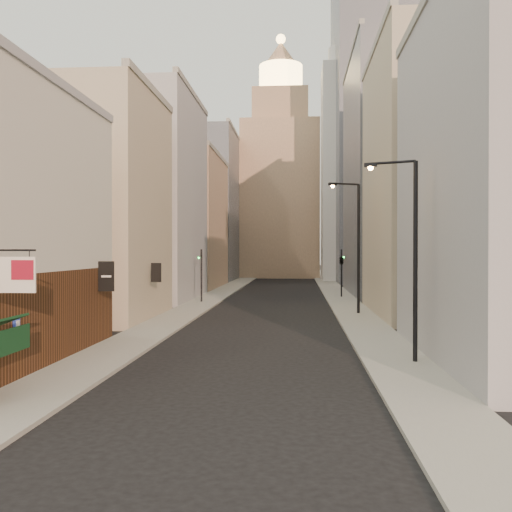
% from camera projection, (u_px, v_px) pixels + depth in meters
% --- Properties ---
extents(ground, '(360.00, 360.00, 0.00)m').
position_uv_depth(ground, '(206.00, 451.00, 13.90)').
color(ground, black).
rests_on(ground, ground).
extents(sidewalk_left, '(3.00, 140.00, 0.15)m').
position_uv_depth(sidewalk_left, '(226.00, 290.00, 69.23)').
color(sidewalk_left, gray).
rests_on(sidewalk_left, ground).
extents(sidewalk_right, '(3.00, 140.00, 0.15)m').
position_uv_depth(sidewalk_right, '(334.00, 291.00, 68.27)').
color(sidewalk_right, gray).
rests_on(sidewalk_right, ground).
extents(left_bldg_beige, '(8.00, 12.00, 16.00)m').
position_uv_depth(left_bldg_beige, '(98.00, 207.00, 40.64)').
color(left_bldg_beige, tan).
rests_on(left_bldg_beige, ground).
extents(left_bldg_grey, '(8.00, 16.00, 20.00)m').
position_uv_depth(left_bldg_grey, '(155.00, 199.00, 56.57)').
color(left_bldg_grey, '#A3A4A8').
rests_on(left_bldg_grey, ground).
extents(left_bldg_tan, '(8.00, 18.00, 17.00)m').
position_uv_depth(left_bldg_tan, '(189.00, 223.00, 74.54)').
color(left_bldg_tan, '#9D7D62').
rests_on(left_bldg_tan, ground).
extents(left_bldg_wingrid, '(8.00, 20.00, 24.00)m').
position_uv_depth(left_bldg_wingrid, '(212.00, 208.00, 94.45)').
color(left_bldg_wingrid, gray).
rests_on(left_bldg_wingrid, ground).
extents(right_bldg_beige, '(8.00, 16.00, 20.00)m').
position_uv_depth(right_bldg_beige, '(428.00, 183.00, 42.83)').
color(right_bldg_beige, tan).
rests_on(right_bldg_beige, ground).
extents(right_bldg_wingrid, '(8.00, 20.00, 26.00)m').
position_uv_depth(right_bldg_wingrid, '(387.00, 177.00, 62.75)').
color(right_bldg_wingrid, gray).
rests_on(right_bldg_wingrid, ground).
extents(highrise, '(21.00, 23.00, 51.20)m').
position_uv_depth(highrise, '(398.00, 119.00, 90.10)').
color(highrise, gray).
rests_on(highrise, ground).
extents(clock_tower, '(14.00, 14.00, 44.90)m').
position_uv_depth(clock_tower, '(281.00, 182.00, 105.54)').
color(clock_tower, '#9D7D62').
rests_on(clock_tower, ground).
extents(white_tower, '(8.00, 8.00, 41.50)m').
position_uv_depth(white_tower, '(347.00, 164.00, 90.76)').
color(white_tower, silver).
rests_on(white_tower, ground).
extents(streetlamp_near, '(2.20, 0.96, 8.77)m').
position_uv_depth(streetlamp_near, '(410.00, 248.00, 24.39)').
color(streetlamp_near, black).
rests_on(streetlamp_near, ground).
extents(streetlamp_mid, '(2.44, 1.23, 9.94)m').
position_uv_depth(streetlamp_mid, '(356.00, 240.00, 43.00)').
color(streetlamp_mid, black).
rests_on(streetlamp_mid, ground).
extents(traffic_light_left, '(0.58, 0.49, 5.00)m').
position_uv_depth(traffic_light_left, '(201.00, 266.00, 52.63)').
color(traffic_light_left, black).
rests_on(traffic_light_left, ground).
extents(traffic_light_right, '(0.70, 0.70, 5.00)m').
position_uv_depth(traffic_light_right, '(341.00, 260.00, 58.35)').
color(traffic_light_right, black).
rests_on(traffic_light_right, ground).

